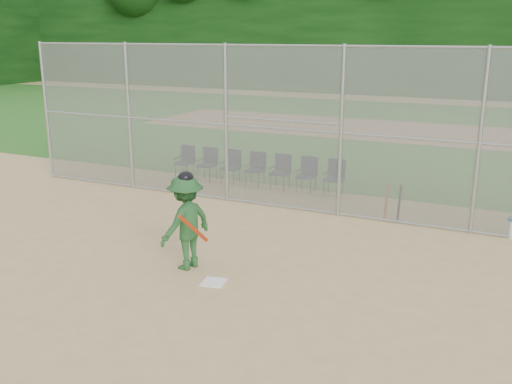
% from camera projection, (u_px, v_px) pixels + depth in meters
% --- Properties ---
extents(ground, '(100.00, 100.00, 0.00)m').
position_uv_depth(ground, '(194.00, 290.00, 9.72)').
color(ground, tan).
rests_on(ground, ground).
extents(grass_strip, '(100.00, 100.00, 0.00)m').
position_uv_depth(grass_strip, '(403.00, 131.00, 25.43)').
color(grass_strip, '#26611D').
rests_on(grass_strip, ground).
extents(dirt_patch_far, '(24.00, 24.00, 0.00)m').
position_uv_depth(dirt_patch_far, '(403.00, 131.00, 25.43)').
color(dirt_patch_far, tan).
rests_on(dirt_patch_far, ground).
extents(backstop_fence, '(16.09, 0.09, 4.00)m').
position_uv_depth(backstop_fence, '(300.00, 127.00, 13.53)').
color(backstop_fence, gray).
rests_on(backstop_fence, ground).
extents(treeline, '(81.00, 60.00, 11.00)m').
position_uv_depth(treeline, '(420.00, 4.00, 25.70)').
color(treeline, black).
rests_on(treeline, ground).
extents(home_plate, '(0.45, 0.45, 0.02)m').
position_uv_depth(home_plate, '(214.00, 282.00, 9.99)').
color(home_plate, white).
rests_on(home_plate, ground).
extents(batter_at_plate, '(0.99, 1.35, 1.85)m').
position_uv_depth(batter_at_plate, '(186.00, 222.00, 10.41)').
color(batter_at_plate, '#1F4E23').
rests_on(batter_at_plate, ground).
extents(spare_bats, '(0.36, 0.27, 0.84)m').
position_uv_depth(spare_bats, '(393.00, 203.00, 13.24)').
color(spare_bats, '#D84C14').
rests_on(spare_bats, ground).
extents(chair_0, '(0.54, 0.52, 0.96)m').
position_uv_depth(chair_0, '(184.00, 162.00, 17.16)').
color(chair_0, '#0E1936').
rests_on(chair_0, ground).
extents(chair_1, '(0.54, 0.52, 0.96)m').
position_uv_depth(chair_1, '(207.00, 164.00, 16.84)').
color(chair_1, '#0E1936').
rests_on(chair_1, ground).
extents(chair_2, '(0.54, 0.52, 0.96)m').
position_uv_depth(chair_2, '(230.00, 167.00, 16.52)').
color(chair_2, '#0E1936').
rests_on(chair_2, ground).
extents(chair_3, '(0.54, 0.52, 0.96)m').
position_uv_depth(chair_3, '(255.00, 170.00, 16.21)').
color(chair_3, '#0E1936').
rests_on(chair_3, ground).
extents(chair_4, '(0.54, 0.52, 0.96)m').
position_uv_depth(chair_4, '(280.00, 172.00, 15.89)').
color(chair_4, '#0E1936').
rests_on(chair_4, ground).
extents(chair_5, '(0.54, 0.52, 0.96)m').
position_uv_depth(chair_5, '(306.00, 175.00, 15.57)').
color(chair_5, '#0E1936').
rests_on(chair_5, ground).
extents(chair_6, '(0.54, 0.52, 0.96)m').
position_uv_depth(chair_6, '(334.00, 178.00, 15.25)').
color(chair_6, '#0E1936').
rests_on(chair_6, ground).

